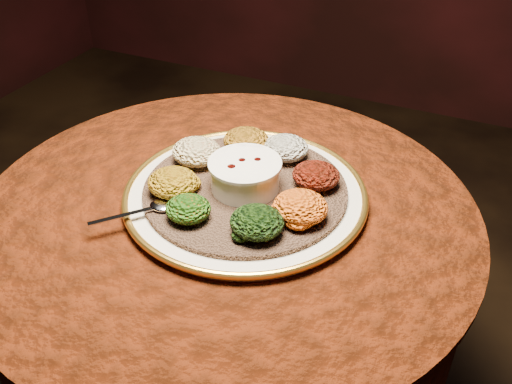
% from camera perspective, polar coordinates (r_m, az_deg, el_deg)
% --- Properties ---
extents(table, '(0.96, 0.96, 0.73)m').
position_cam_1_polar(table, '(1.21, -2.76, -8.10)').
color(table, black).
rests_on(table, ground).
extents(platter, '(0.55, 0.55, 0.02)m').
position_cam_1_polar(platter, '(1.10, -1.08, -0.22)').
color(platter, silver).
rests_on(platter, table).
extents(injera, '(0.52, 0.52, 0.01)m').
position_cam_1_polar(injera, '(1.09, -1.08, 0.24)').
color(injera, brown).
rests_on(injera, platter).
extents(stew_bowl, '(0.14, 0.14, 0.06)m').
position_cam_1_polar(stew_bowl, '(1.07, -1.11, 1.91)').
color(stew_bowl, silver).
rests_on(stew_bowl, injera).
extents(spoon, '(0.11, 0.12, 0.01)m').
position_cam_1_polar(spoon, '(1.04, -10.05, -1.53)').
color(spoon, silver).
rests_on(spoon, injera).
extents(portion_ayib, '(0.09, 0.09, 0.05)m').
position_cam_1_polar(portion_ayib, '(1.17, 2.99, 4.43)').
color(portion_ayib, beige).
rests_on(portion_ayib, injera).
extents(portion_kitfo, '(0.09, 0.09, 0.04)m').
position_cam_1_polar(portion_kitfo, '(1.09, 6.03, 1.66)').
color(portion_kitfo, black).
rests_on(portion_kitfo, injera).
extents(portion_tikil, '(0.10, 0.09, 0.05)m').
position_cam_1_polar(portion_tikil, '(1.00, 4.47, -1.50)').
color(portion_tikil, '#C16810').
rests_on(portion_tikil, injera).
extents(portion_gomen, '(0.09, 0.09, 0.05)m').
position_cam_1_polar(portion_gomen, '(0.97, 0.09, -3.03)').
color(portion_gomen, black).
rests_on(portion_gomen, injera).
extents(portion_mixveg, '(0.08, 0.08, 0.04)m').
position_cam_1_polar(portion_mixveg, '(1.01, -6.79, -1.68)').
color(portion_mixveg, '#A5460A').
rests_on(portion_mixveg, injera).
extents(portion_kik, '(0.10, 0.09, 0.05)m').
position_cam_1_polar(portion_kik, '(1.07, -8.30, 0.95)').
color(portion_kik, '#A1770E').
rests_on(portion_kik, injera).
extents(portion_timatim, '(0.10, 0.09, 0.05)m').
position_cam_1_polar(portion_timatim, '(1.16, -5.97, 4.05)').
color(portion_timatim, maroon).
rests_on(portion_timatim, injera).
extents(portion_shiro, '(0.10, 0.09, 0.05)m').
position_cam_1_polar(portion_shiro, '(1.19, -0.97, 5.15)').
color(portion_shiro, '#9E6013').
rests_on(portion_shiro, injera).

